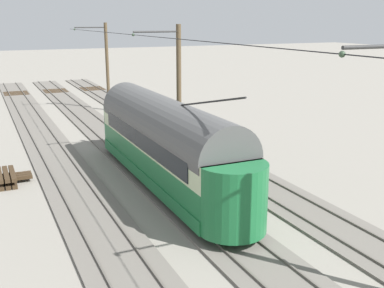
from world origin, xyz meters
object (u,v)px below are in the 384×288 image
(catenary_pole_foreground, at_px, (106,65))
(spare_tie_stack, at_px, (6,178))
(track_end_bumper, at_px, (150,118))
(catenary_pole_mid_near, at_px, (178,89))
(vintage_streetcar, at_px, (165,141))

(catenary_pole_foreground, height_order, spare_tie_stack, catenary_pole_foreground)
(track_end_bumper, bearing_deg, spare_tie_stack, 42.23)
(catenary_pole_foreground, xyz_separation_m, spare_tie_stack, (9.64, 16.74, -3.71))
(catenary_pole_mid_near, xyz_separation_m, spare_tie_stack, (9.64, 0.81, -3.71))
(catenary_pole_foreground, xyz_separation_m, catenary_pole_mid_near, (0.00, 15.93, 0.00))
(vintage_streetcar, distance_m, catenary_pole_foreground, 20.63)
(catenary_pole_mid_near, bearing_deg, vintage_streetcar, 60.10)
(spare_tie_stack, height_order, track_end_bumper, track_end_bumper)
(track_end_bumper, bearing_deg, vintage_streetcar, 73.23)
(catenary_pole_foreground, height_order, catenary_pole_mid_near, same)
(vintage_streetcar, relative_size, spare_tie_stack, 6.46)
(vintage_streetcar, xyz_separation_m, catenary_pole_foreground, (-2.57, -20.40, 1.73))
(vintage_streetcar, bearing_deg, catenary_pole_foreground, -97.18)
(vintage_streetcar, distance_m, spare_tie_stack, 8.20)
(catenary_pole_mid_near, xyz_separation_m, track_end_bumper, (-1.61, -9.40, -3.58))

